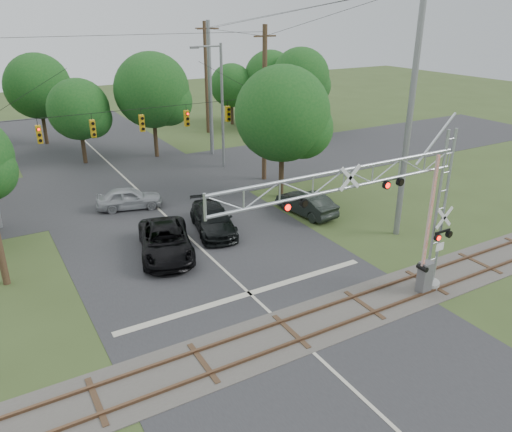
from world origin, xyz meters
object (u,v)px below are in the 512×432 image
crossing_gantry (385,208)px  sedan_silver (129,198)px  traffic_signal_span (155,118)px  streetlight (220,101)px  pickup_black (165,241)px  car_dark (213,219)px

crossing_gantry → sedan_silver: bearing=108.5°
traffic_signal_span → streetlight: (7.10, 4.58, -0.09)m
crossing_gantry → sedan_silver: 18.94m
crossing_gantry → traffic_signal_span: (-3.35, 18.36, 0.88)m
pickup_black → streetlight: size_ratio=0.58×
sedan_silver → pickup_black: bearing=-167.6°
traffic_signal_span → sedan_silver: traffic_signal_span is taller
sedan_silver → streetlight: 12.07m
pickup_black → traffic_signal_span: bearing=86.8°
car_dark → sedan_silver: bearing=130.4°
traffic_signal_span → pickup_black: bearing=-108.4°
crossing_gantry → pickup_black: 12.23m
pickup_black → streetlight: bearing=68.2°
car_dark → streetlight: streetlight is taller
streetlight → sedan_silver: bearing=-150.6°
pickup_black → car_dark: (3.59, 1.56, -0.05)m
pickup_black → car_dark: 3.92m
crossing_gantry → pickup_black: bearing=122.5°
crossing_gantry → sedan_silver: crossing_gantry is taller
crossing_gantry → car_dark: crossing_gantry is taller
car_dark → streetlight: 14.14m
sedan_silver → traffic_signal_span: bearing=-56.8°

